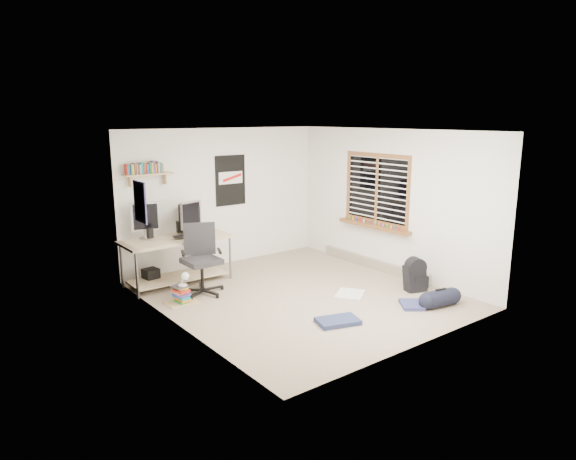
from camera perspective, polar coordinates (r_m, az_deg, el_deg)
floor at (r=7.99m, az=1.31°, el=-7.28°), size 4.00×4.50×0.01m
ceiling at (r=7.52m, az=1.41°, el=11.02°), size 4.00×4.50×0.01m
back_wall at (r=9.49m, az=-7.21°, el=3.64°), size 4.00×0.01×2.50m
left_wall at (r=6.61m, az=-12.32°, el=-0.46°), size 0.01×4.50×2.50m
right_wall at (r=9.03m, az=11.35°, el=3.03°), size 0.01×4.50×2.50m
desk at (r=8.64m, az=-12.19°, el=-3.45°), size 1.91×1.42×0.80m
monitor_left at (r=8.61m, az=-15.64°, el=0.89°), size 0.44×0.23×0.47m
monitor_right at (r=8.63m, az=-10.71°, el=1.12°), size 0.43×0.21×0.46m
pc_tower at (r=8.86m, az=-10.90°, el=1.32°), size 0.20×0.42×0.43m
keyboard at (r=8.47m, az=-11.44°, el=-0.65°), size 0.38×0.21×0.02m
speaker_left at (r=8.46m, az=-15.09°, el=-0.32°), size 0.09×0.09×0.17m
speaker_right at (r=8.73m, az=-11.93°, el=0.33°), size 0.12×0.12×0.20m
office_chair at (r=8.03m, az=-9.57°, el=-3.65°), size 0.93×0.93×1.09m
wall_shelf at (r=8.69m, az=-15.24°, el=6.00°), size 0.80×0.22×0.24m
poster_back_wall at (r=9.51m, az=-6.40°, el=5.50°), size 0.62×0.03×0.92m
poster_left_wall at (r=7.66m, az=-16.12°, el=3.00°), size 0.02×0.42×0.60m
window at (r=9.16m, az=9.76°, el=4.49°), size 0.10×1.50×1.26m
baseboard_heater at (r=9.44m, az=9.48°, el=-3.70°), size 0.08×2.50×0.18m
backpack at (r=8.39m, az=13.91°, el=-5.21°), size 0.39×0.35×0.43m
duffel_bag at (r=7.81m, az=16.55°, el=-7.17°), size 0.29×0.29×0.49m
tshirt at (r=8.01m, az=6.91°, el=-7.13°), size 0.61×0.59×0.04m
jeans_a at (r=6.98m, az=5.56°, el=-10.04°), size 0.63×0.50×0.06m
jeans_b at (r=7.74m, az=13.59°, el=-8.07°), size 0.49×0.51×0.05m
book_stack at (r=7.79m, az=-11.78°, el=-6.89°), size 0.46×0.39×0.29m
desk_lamp at (r=7.70m, az=-11.66°, el=-5.29°), size 0.13×0.22×0.21m
subwoofer at (r=8.73m, az=-14.99°, el=-4.98°), size 0.26×0.26×0.26m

